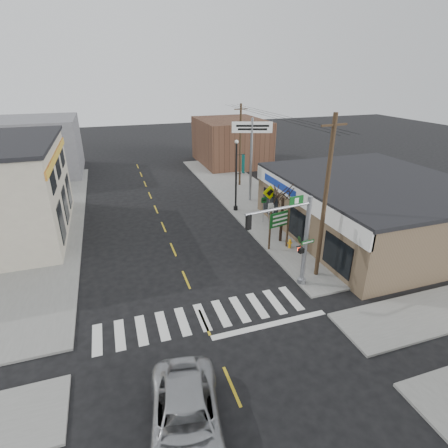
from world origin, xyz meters
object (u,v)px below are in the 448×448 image
object	(u,v)px
fire_hydrant	(290,243)
utility_pole_near	(325,199)
bare_tree	(284,190)
traffic_signal_pole	(296,233)
utility_pole_far	(240,145)
guide_sign	(280,223)
dance_center_sign	(252,140)
suv	(186,420)
lamp_post	(237,171)

from	to	relation	value
fire_hydrant	utility_pole_near	distance (m)	5.65
utility_pole_near	fire_hydrant	bearing A→B (deg)	81.49
bare_tree	utility_pole_near	xyz separation A→B (m)	(-0.00, -4.71, 0.93)
traffic_signal_pole	utility_pole_near	distance (m)	2.54
traffic_signal_pole	utility_pole_far	distance (m)	19.11
guide_sign	utility_pole_far	xyz separation A→B (m)	(2.65, 14.37, 2.38)
guide_sign	dance_center_sign	world-z (taller)	dance_center_sign
fire_hydrant	utility_pole_far	world-z (taller)	utility_pole_far
suv	fire_hydrant	size ratio (longest dim) A/B	7.97
lamp_post	utility_pole_far	world-z (taller)	utility_pole_far
guide_sign	suv	bearing A→B (deg)	-141.14
guide_sign	bare_tree	world-z (taller)	bare_tree
fire_hydrant	utility_pole_far	distance (m)	15.23
traffic_signal_pole	lamp_post	world-z (taller)	lamp_post
suv	fire_hydrant	bearing A→B (deg)	57.92
suv	traffic_signal_pole	size ratio (longest dim) A/B	0.96
lamp_post	suv	bearing A→B (deg)	-133.94
utility_pole_far	traffic_signal_pole	bearing A→B (deg)	-106.20
utility_pole_far	dance_center_sign	bearing A→B (deg)	-103.56
bare_tree	utility_pole_far	world-z (taller)	utility_pole_far
traffic_signal_pole	utility_pole_far	world-z (taller)	utility_pole_far
dance_center_sign	utility_pole_near	distance (m)	13.44
guide_sign	fire_hydrant	bearing A→B (deg)	-29.83
traffic_signal_pole	fire_hydrant	world-z (taller)	traffic_signal_pole
suv	traffic_signal_pole	world-z (taller)	traffic_signal_pole
traffic_signal_pole	bare_tree	xyz separation A→B (m)	(1.94, 5.25, 0.61)
suv	bare_tree	size ratio (longest dim) A/B	1.06
traffic_signal_pole	utility_pole_far	xyz separation A→B (m)	(3.94, 18.68, 1.01)
suv	bare_tree	distance (m)	15.75
guide_sign	bare_tree	distance (m)	2.29
fire_hydrant	dance_center_sign	xyz separation A→B (m)	(1.11, 9.84, 5.21)
traffic_signal_pole	dance_center_sign	bearing A→B (deg)	69.81
fire_hydrant	bare_tree	xyz separation A→B (m)	(-0.11, 1.19, 3.48)
traffic_signal_pole	fire_hydrant	xyz separation A→B (m)	(2.05, 4.07, -2.87)
utility_pole_near	guide_sign	bearing A→B (deg)	93.09
fire_hydrant	utility_pole_near	xyz separation A→B (m)	(-0.11, -3.52, 4.42)
traffic_signal_pole	guide_sign	xyz separation A→B (m)	(1.29, 4.31, -1.37)
fire_hydrant	utility_pole_far	xyz separation A→B (m)	(1.89, 14.61, 3.88)
dance_center_sign	utility_pole_far	size ratio (longest dim) A/B	0.91
suv	guide_sign	world-z (taller)	guide_sign
dance_center_sign	utility_pole_far	distance (m)	5.02
suv	lamp_post	bearing A→B (deg)	74.75
lamp_post	utility_pole_near	xyz separation A→B (m)	(0.88, -11.38, 1.26)
fire_hydrant	dance_center_sign	size ratio (longest dim) A/B	0.09
lamp_post	bare_tree	distance (m)	6.74
suv	bare_tree	bearing A→B (deg)	61.16
dance_center_sign	traffic_signal_pole	bearing A→B (deg)	-83.91
guide_sign	utility_pole_near	world-z (taller)	utility_pole_near
guide_sign	fire_hydrant	size ratio (longest dim) A/B	4.41
lamp_post	guide_sign	bearing A→B (deg)	-107.22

